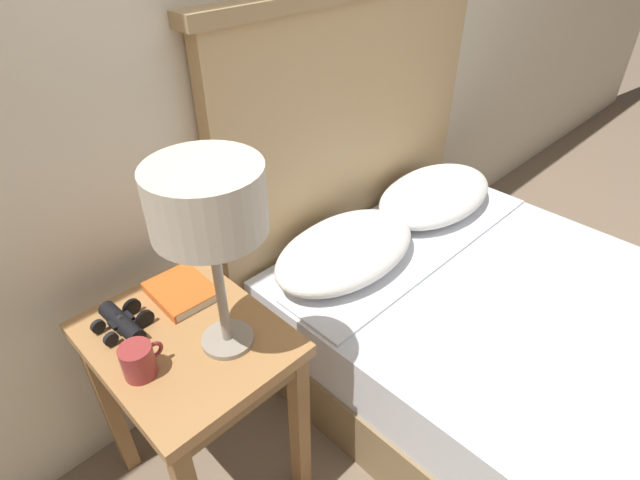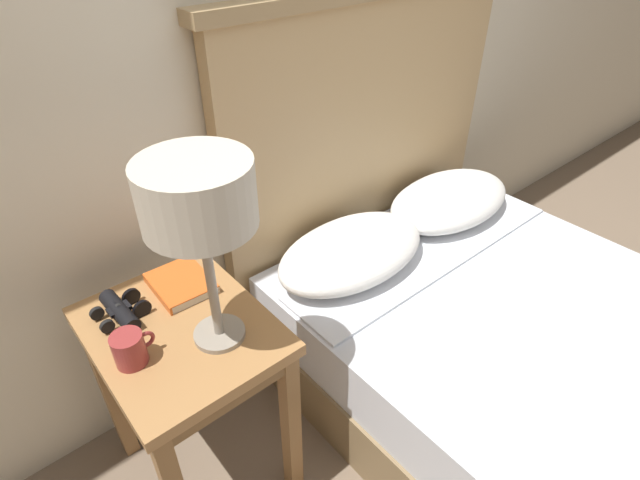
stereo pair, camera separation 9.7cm
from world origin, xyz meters
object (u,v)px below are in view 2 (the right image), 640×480
at_px(table_lamp, 198,200).
at_px(book_on_nightstand, 180,284).
at_px(binoculars_pair, 120,311).
at_px(coffee_mug, 130,349).
at_px(nightstand, 185,353).
at_px(bed, 529,355).

xyz_separation_m(table_lamp, book_on_nightstand, (0.01, 0.23, -0.38)).
relative_size(binoculars_pair, coffee_mug, 1.56).
height_order(book_on_nightstand, coffee_mug, coffee_mug).
height_order(nightstand, book_on_nightstand, book_on_nightstand).
distance_m(bed, coffee_mug, 1.28).
distance_m(nightstand, book_on_nightstand, 0.20).
bearing_deg(nightstand, binoculars_pair, 127.83).
bearing_deg(binoculars_pair, book_on_nightstand, 2.40).
height_order(bed, binoculars_pair, bed).
bearing_deg(table_lamp, binoculars_pair, 125.97).
relative_size(table_lamp, book_on_nightstand, 2.59).
bearing_deg(bed, nightstand, 151.90).
bearing_deg(binoculars_pair, coffee_mug, -103.26).
relative_size(bed, binoculars_pair, 11.97).
height_order(book_on_nightstand, binoculars_pair, binoculars_pair).
distance_m(bed, table_lamp, 1.26).
distance_m(nightstand, coffee_mug, 0.21).
xyz_separation_m(bed, coffee_mug, (-1.11, 0.48, 0.41)).
bearing_deg(binoculars_pair, bed, -31.11).
distance_m(book_on_nightstand, binoculars_pair, 0.18).
relative_size(nightstand, table_lamp, 1.33).
height_order(bed, coffee_mug, bed).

